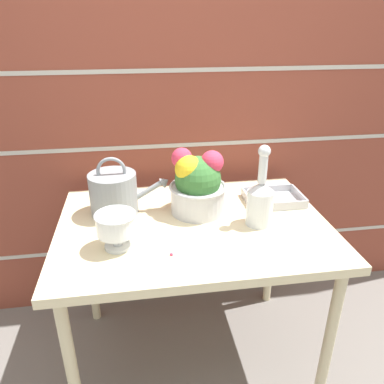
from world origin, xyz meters
name	(u,v)px	position (x,y,z in m)	size (l,w,h in m)	color
ground_plane	(193,354)	(0.00, 0.00, 0.00)	(12.00, 12.00, 0.00)	slate
brick_wall	(177,107)	(0.00, 0.51, 1.10)	(3.60, 0.08, 2.20)	brown
patio_table	(193,238)	(0.00, 0.00, 0.67)	(1.09, 0.78, 0.74)	beige
watering_can	(114,193)	(-0.31, 0.14, 0.83)	(0.34, 0.20, 0.25)	gray
crystal_pedestal_bowl	(116,225)	(-0.30, -0.14, 0.83)	(0.15, 0.15, 0.14)	silver
flower_planter	(197,184)	(0.03, 0.10, 0.87)	(0.24, 0.24, 0.28)	#BCBCC1
glass_decanter	(260,199)	(0.26, -0.05, 0.85)	(0.11, 0.11, 0.33)	silver
wire_tray	(273,199)	(0.39, 0.14, 0.75)	(0.25, 0.19, 0.04)	#B7B7BC
fallen_petal	(171,254)	(-0.11, -0.22, 0.74)	(0.01, 0.01, 0.01)	#E03856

